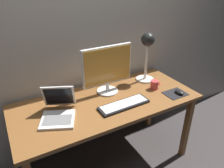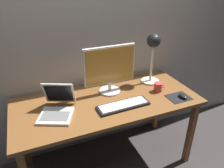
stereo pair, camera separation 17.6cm
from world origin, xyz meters
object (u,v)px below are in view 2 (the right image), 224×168
(laptop, at_px, (57,105))
(coffee_mug, at_px, (158,87))
(keyboard_main, at_px, (123,105))
(desk_lamp, at_px, (153,50))
(monitor, at_px, (110,68))
(mouse, at_px, (183,96))

(laptop, height_order, coffee_mug, laptop)
(coffee_mug, bearing_deg, keyboard_main, -164.97)
(desk_lamp, height_order, coffee_mug, desk_lamp)
(monitor, xyz_separation_m, desk_lamp, (0.45, 0.03, 0.10))
(monitor, height_order, desk_lamp, desk_lamp)
(mouse, xyz_separation_m, coffee_mug, (-0.14, 0.19, 0.02))
(monitor, height_order, keyboard_main, monitor)
(laptop, height_order, mouse, laptop)
(monitor, height_order, laptop, monitor)
(laptop, bearing_deg, monitor, 15.47)
(desk_lamp, height_order, mouse, desk_lamp)
(laptop, height_order, desk_lamp, desk_lamp)
(mouse, bearing_deg, monitor, 147.47)
(keyboard_main, xyz_separation_m, desk_lamp, (0.45, 0.31, 0.33))
(mouse, distance_m, coffee_mug, 0.23)
(monitor, distance_m, coffee_mug, 0.49)
(mouse, bearing_deg, desk_lamp, 104.41)
(coffee_mug, bearing_deg, desk_lamp, 79.29)
(monitor, distance_m, mouse, 0.69)
(mouse, bearing_deg, keyboard_main, 171.82)
(monitor, height_order, coffee_mug, monitor)
(monitor, relative_size, mouse, 4.90)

